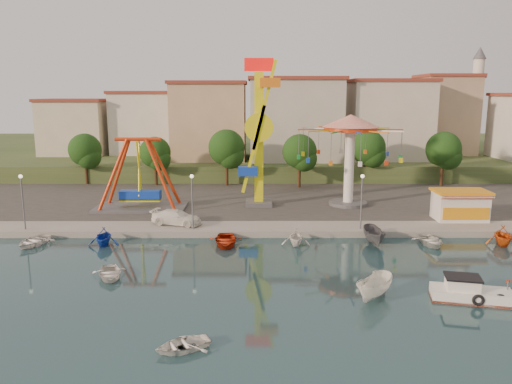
{
  "coord_description": "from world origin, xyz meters",
  "views": [
    {
      "loc": [
        -2.12,
        -33.0,
        13.36
      ],
      "look_at": [
        -1.98,
        14.0,
        4.0
      ],
      "focal_mm": 35.0,
      "sensor_mm": 36.0,
      "label": 1
    }
  ],
  "objects_px": {
    "kamikaze_tower": "(260,136)",
    "skiff": "(375,288)",
    "van": "(177,217)",
    "cabin_motorboat": "(470,294)",
    "rowboat_a": "(110,273)",
    "wave_swinger": "(350,139)",
    "pirate_ship_ride": "(139,175)"
  },
  "relations": [
    {
      "from": "kamikaze_tower",
      "to": "skiff",
      "type": "height_order",
      "value": "kamikaze_tower"
    },
    {
      "from": "skiff",
      "to": "van",
      "type": "bearing_deg",
      "value": 170.88
    },
    {
      "from": "van",
      "to": "cabin_motorboat",
      "type": "bearing_deg",
      "value": -111.28
    },
    {
      "from": "rowboat_a",
      "to": "van",
      "type": "distance_m",
      "value": 13.28
    },
    {
      "from": "wave_swinger",
      "to": "pirate_ship_ride",
      "type": "bearing_deg",
      "value": -175.44
    },
    {
      "from": "cabin_motorboat",
      "to": "van",
      "type": "distance_m",
      "value": 27.66
    },
    {
      "from": "skiff",
      "to": "van",
      "type": "relative_size",
      "value": 0.82
    },
    {
      "from": "van",
      "to": "kamikaze_tower",
      "type": "bearing_deg",
      "value": -28.18
    },
    {
      "from": "wave_swinger",
      "to": "van",
      "type": "bearing_deg",
      "value": -154.9
    },
    {
      "from": "pirate_ship_ride",
      "to": "van",
      "type": "bearing_deg",
      "value": -53.35
    },
    {
      "from": "pirate_ship_ride",
      "to": "skiff",
      "type": "relative_size",
      "value": 2.45
    },
    {
      "from": "van",
      "to": "rowboat_a",
      "type": "bearing_deg",
      "value": -176.14
    },
    {
      "from": "kamikaze_tower",
      "to": "pirate_ship_ride",
      "type": "bearing_deg",
      "value": -173.46
    },
    {
      "from": "rowboat_a",
      "to": "van",
      "type": "bearing_deg",
      "value": 58.74
    },
    {
      "from": "kamikaze_tower",
      "to": "skiff",
      "type": "relative_size",
      "value": 4.04
    },
    {
      "from": "pirate_ship_ride",
      "to": "wave_swinger",
      "type": "xyz_separation_m",
      "value": [
        23.56,
        1.88,
        3.8
      ]
    },
    {
      "from": "pirate_ship_ride",
      "to": "rowboat_a",
      "type": "bearing_deg",
      "value": -83.95
    },
    {
      "from": "cabin_motorboat",
      "to": "skiff",
      "type": "height_order",
      "value": "cabin_motorboat"
    },
    {
      "from": "wave_swinger",
      "to": "rowboat_a",
      "type": "distance_m",
      "value": 31.44
    },
    {
      "from": "kamikaze_tower",
      "to": "van",
      "type": "bearing_deg",
      "value": -134.96
    },
    {
      "from": "cabin_motorboat",
      "to": "rowboat_a",
      "type": "distance_m",
      "value": 25.07
    },
    {
      "from": "cabin_motorboat",
      "to": "rowboat_a",
      "type": "relative_size",
      "value": 1.56
    },
    {
      "from": "wave_swinger",
      "to": "skiff",
      "type": "distance_m",
      "value": 26.71
    },
    {
      "from": "kamikaze_tower",
      "to": "wave_swinger",
      "type": "height_order",
      "value": "kamikaze_tower"
    },
    {
      "from": "pirate_ship_ride",
      "to": "van",
      "type": "xyz_separation_m",
      "value": [
        5.05,
        -6.79,
        -3.07
      ]
    },
    {
      "from": "wave_swinger",
      "to": "rowboat_a",
      "type": "height_order",
      "value": "wave_swinger"
    },
    {
      "from": "kamikaze_tower",
      "to": "rowboat_a",
      "type": "bearing_deg",
      "value": -117.96
    },
    {
      "from": "pirate_ship_ride",
      "to": "wave_swinger",
      "type": "distance_m",
      "value": 23.94
    },
    {
      "from": "skiff",
      "to": "cabin_motorboat",
      "type": "bearing_deg",
      "value": 36.06
    },
    {
      "from": "pirate_ship_ride",
      "to": "cabin_motorboat",
      "type": "relative_size",
      "value": 1.87
    },
    {
      "from": "rowboat_a",
      "to": "kamikaze_tower",
      "type": "bearing_deg",
      "value": 43.7
    },
    {
      "from": "kamikaze_tower",
      "to": "wave_swinger",
      "type": "bearing_deg",
      "value": 1.95
    }
  ]
}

